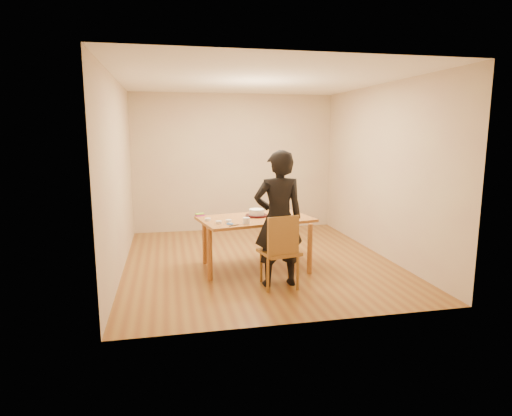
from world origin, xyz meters
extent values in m
cube|color=brown|center=(0.00, 0.00, 0.00)|extent=(4.00, 4.50, 0.00)
cube|color=silver|center=(0.00, 0.00, 2.70)|extent=(4.00, 4.50, 0.00)
cube|color=tan|center=(0.00, 2.25, 1.35)|extent=(4.00, 0.00, 2.70)
cube|color=tan|center=(-2.00, 0.00, 1.35)|extent=(0.00, 4.50, 2.70)
cube|color=tan|center=(2.00, 0.00, 1.35)|extent=(0.00, 4.50, 2.70)
cube|color=brown|center=(-0.12, -0.37, 0.73)|extent=(1.70, 1.21, 0.04)
cube|color=brown|center=(0.03, -1.14, 0.45)|extent=(0.53, 0.53, 0.04)
cylinder|color=#B70C31|center=(-0.08, -0.27, 0.76)|extent=(0.32, 0.32, 0.02)
cylinder|color=white|center=(-0.08, -0.27, 0.81)|extent=(0.22, 0.22, 0.07)
ellipsoid|color=white|center=(-0.08, -0.27, 0.86)|extent=(0.22, 0.22, 0.03)
cylinder|color=white|center=(-0.32, -0.74, 0.79)|extent=(0.09, 0.09, 0.08)
cylinder|color=#194DA3|center=(-0.54, -0.72, 0.75)|extent=(0.09, 0.09, 0.01)
ellipsoid|color=white|center=(-0.54, -0.72, 0.77)|extent=(0.04, 0.04, 0.02)
cylinder|color=white|center=(-0.54, -0.62, 0.77)|extent=(0.08, 0.08, 0.04)
cylinder|color=white|center=(-0.80, -0.44, 0.77)|extent=(0.08, 0.08, 0.04)
cylinder|color=white|center=(-0.68, -0.66, 0.77)|extent=(0.08, 0.08, 0.04)
cube|color=#CE309E|center=(-0.88, -0.07, 0.76)|extent=(0.15, 0.11, 0.02)
cube|color=green|center=(-0.89, -0.06, 0.78)|extent=(0.14, 0.10, 0.02)
cube|color=black|center=(-0.50, -0.82, 0.75)|extent=(0.14, 0.08, 0.01)
imported|color=black|center=(0.03, -1.10, 0.87)|extent=(0.64, 0.42, 1.74)
camera|label=1|loc=(-1.33, -6.23, 1.95)|focal=30.00mm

